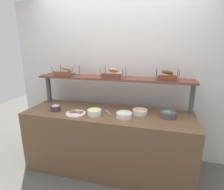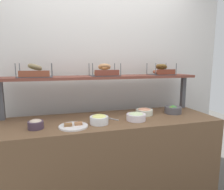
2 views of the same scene
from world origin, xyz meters
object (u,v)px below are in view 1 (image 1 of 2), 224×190
at_px(bagel_basket_everything, 66,72).
at_px(serving_plate_white, 76,113).
at_px(serving_spoon_near_plate, 108,112).
at_px(bowl_scallion_spread, 124,114).
at_px(bowl_veggie_mix, 168,114).
at_px(bagel_basket_sesame, 113,74).
at_px(bowl_egg_salad, 94,112).
at_px(bowl_lox_spread, 140,111).
at_px(bagel_basket_cinnamon_raisin, 167,76).
at_px(bowl_tuna_salad, 56,108).

bearing_deg(bagel_basket_everything, serving_plate_white, -50.82).
distance_m(serving_plate_white, serving_spoon_near_plate, 0.42).
bearing_deg(bowl_scallion_spread, bowl_veggie_mix, 15.79).
bearing_deg(serving_plate_white, serving_spoon_near_plate, 24.40).
xyz_separation_m(serving_plate_white, bagel_basket_sesame, (0.39, 0.41, 0.47)).
xyz_separation_m(bowl_egg_salad, serving_spoon_near_plate, (0.13, 0.14, -0.04)).
bearing_deg(bowl_lox_spread, bagel_basket_cinnamon_raisin, 33.53).
bearing_deg(serving_plate_white, bowl_tuna_salad, 171.75).
distance_m(bowl_lox_spread, bagel_basket_cinnamon_raisin, 0.57).
distance_m(bowl_tuna_salad, bowl_lox_spread, 1.14).
xyz_separation_m(bowl_egg_salad, bowl_tuna_salad, (-0.57, 0.01, -0.00)).
xyz_separation_m(bowl_scallion_spread, serving_plate_white, (-0.63, -0.05, -0.03)).
bearing_deg(bowl_egg_salad, serving_plate_white, -172.15).
xyz_separation_m(bowl_scallion_spread, serving_spoon_near_plate, (-0.25, 0.13, -0.03)).
distance_m(serving_plate_white, bagel_basket_everything, 0.70).
relative_size(bowl_veggie_mix, serving_plate_white, 0.73).
xyz_separation_m(bowl_tuna_salad, serving_spoon_near_plate, (0.70, 0.13, -0.04)).
height_order(serving_spoon_near_plate, bagel_basket_everything, bagel_basket_everything).
distance_m(bowl_egg_salad, serving_plate_white, 0.25).
height_order(bowl_veggie_mix, bagel_basket_cinnamon_raisin, bagel_basket_cinnamon_raisin).
xyz_separation_m(bowl_lox_spread, bagel_basket_cinnamon_raisin, (0.31, 0.20, 0.44)).
bearing_deg(bowl_egg_salad, bowl_veggie_mix, 10.06).
xyz_separation_m(bowl_scallion_spread, bagel_basket_sesame, (-0.24, 0.37, 0.44)).
distance_m(bowl_egg_salad, bagel_basket_sesame, 0.59).
bearing_deg(bagel_basket_cinnamon_raisin, bowl_tuna_salad, -165.08).
height_order(bowl_scallion_spread, bowl_egg_salad, bowl_egg_salad).
bearing_deg(bowl_tuna_salad, bowl_egg_salad, -1.29).
bearing_deg(bowl_veggie_mix, serving_spoon_near_plate, -178.39).
relative_size(bowl_egg_salad, bagel_basket_everything, 0.53).
relative_size(bowl_tuna_salad, bagel_basket_sesame, 0.42).
xyz_separation_m(bowl_scallion_spread, bowl_lox_spread, (0.17, 0.18, -0.00)).
xyz_separation_m(bowl_veggie_mix, bagel_basket_cinnamon_raisin, (-0.04, 0.23, 0.43)).
bearing_deg(bowl_lox_spread, bowl_scallion_spread, -134.33).
height_order(bowl_egg_salad, bagel_basket_cinnamon_raisin, bagel_basket_cinnamon_raisin).
bearing_deg(bagel_basket_everything, bowl_veggie_mix, -8.26).
relative_size(bowl_tuna_salad, bagel_basket_cinnamon_raisin, 0.47).
bearing_deg(bowl_veggie_mix, bagel_basket_sesame, 163.84).
distance_m(bowl_egg_salad, bagel_basket_everything, 0.81).
bearing_deg(serving_spoon_near_plate, bowl_lox_spread, 7.06).
distance_m(bowl_egg_salad, bowl_lox_spread, 0.59).
bearing_deg(bowl_scallion_spread, bagel_basket_sesame, 122.95).
height_order(bowl_scallion_spread, bagel_basket_cinnamon_raisin, bagel_basket_cinnamon_raisin).
distance_m(bowl_veggie_mix, bagel_basket_sesame, 0.90).
xyz_separation_m(serving_plate_white, serving_spoon_near_plate, (0.38, 0.17, -0.00)).
height_order(bowl_veggie_mix, serving_spoon_near_plate, bowl_veggie_mix).
bearing_deg(bagel_basket_everything, bagel_basket_sesame, 0.34).
bearing_deg(bowl_scallion_spread, serving_spoon_near_plate, 153.24).
relative_size(bowl_scallion_spread, bagel_basket_everything, 0.58).
relative_size(bowl_egg_salad, bagel_basket_sesame, 0.56).
height_order(bowl_scallion_spread, bagel_basket_sesame, bagel_basket_sesame).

